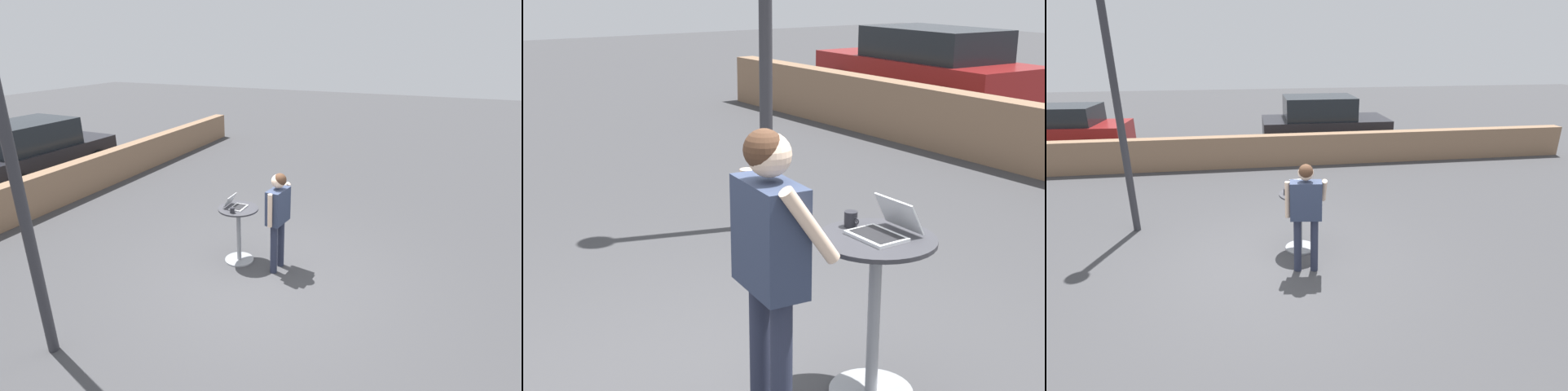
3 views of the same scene
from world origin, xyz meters
The scene contains 5 objects.
cafe_table centered at (0.42, 0.62, 0.58)m, with size 0.65×0.65×0.95m.
laptop centered at (0.42, 0.67, 1.00)m, with size 0.30×0.32×0.20m.
coffee_mug centered at (0.20, 0.62, 1.00)m, with size 0.11×0.07×0.09m.
standing_person centered at (0.41, -0.06, 1.04)m, with size 0.60×0.34×1.63m.
parked_car_near_street centered at (-5.93, 7.41, 0.75)m, with size 4.39×1.89×1.46m.
Camera 2 is at (3.14, -1.87, 2.29)m, focal length 50.00 mm.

